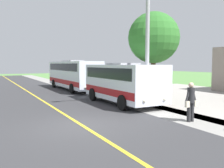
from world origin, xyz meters
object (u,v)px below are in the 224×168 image
at_px(shuttle_bus_front, 123,81).
at_px(tree_curbside, 154,38).
at_px(street_light_pole, 146,39).
at_px(transit_bus_rear, 73,74).
at_px(pedestrian_with_bags, 191,101).

distance_m(shuttle_bus_front, tree_curbside, 4.18).
distance_m(street_light_pole, tree_curbside, 3.59).
bearing_deg(transit_bus_rear, street_light_pole, 91.90).
bearing_deg(pedestrian_with_bags, transit_bus_rear, -89.15).
xyz_separation_m(shuttle_bus_front, street_light_pole, (-0.31, 2.15, 2.63)).
bearing_deg(tree_curbside, transit_bus_rear, -73.18).
distance_m(transit_bus_rear, tree_curbside, 10.56).
relative_size(shuttle_bus_front, pedestrian_with_bags, 3.86).
bearing_deg(street_light_pole, tree_curbside, -135.18).
xyz_separation_m(transit_bus_rear, pedestrian_with_bags, (-0.24, 16.05, -0.68)).
bearing_deg(tree_curbside, pedestrian_with_bags, 66.93).
height_order(shuttle_bus_front, transit_bus_rear, transit_bus_rear).
distance_m(transit_bus_rear, pedestrian_with_bags, 16.07).
xyz_separation_m(pedestrian_with_bags, street_light_pole, (-0.17, -3.82, 3.15)).
height_order(transit_bus_rear, tree_curbside, tree_curbside).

